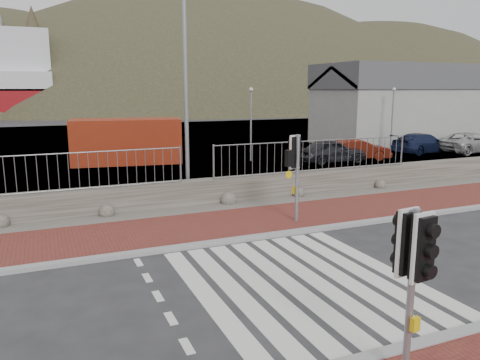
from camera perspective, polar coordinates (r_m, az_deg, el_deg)
name	(u,v)px	position (r m, az deg, el deg)	size (l,w,h in m)	color
ground	(302,282)	(10.33, 7.51, -12.20)	(220.00, 220.00, 0.00)	#28282B
sidewalk_far	(225,225)	(14.14, -1.80, -5.46)	(40.00, 3.00, 0.08)	brown
kerb_near	(400,351)	(8.15, 18.88, -19.09)	(40.00, 0.25, 0.12)	gray
kerb_far	(245,239)	(12.81, 0.65, -7.18)	(40.00, 0.25, 0.12)	gray
zebra_crossing	(302,282)	(10.33, 7.51, -12.17)	(4.62, 5.60, 0.01)	silver
gravel_strip	(204,209)	(15.95, -4.42, -3.60)	(40.00, 1.50, 0.06)	#59544C
stone_wall	(197,193)	(16.59, -5.33, -1.54)	(40.00, 0.60, 0.90)	#4A453D
railing	(197,155)	(16.21, -5.25, 3.08)	(18.07, 0.07, 1.22)	gray
quay	(113,143)	(36.59, -15.26, 4.34)	(120.00, 40.00, 0.50)	#4C4C4F
water	(77,117)	(71.32, -19.24, 7.23)	(220.00, 50.00, 0.05)	#3F4C54
harbor_building	(399,104)	(37.51, 18.77, 8.79)	(12.20, 6.20, 5.80)	#9E9E99
hills_backdrop	(110,222)	(100.47, -15.59, -4.97)	(254.00, 90.00, 100.00)	#29301D
traffic_signal_near	(413,260)	(6.72, 20.37, -9.15)	(0.38, 0.26, 2.53)	gray
traffic_signal_far	(297,159)	(14.05, 6.93, 2.50)	(0.67, 0.33, 2.73)	gray
streetlight	(189,68)	(17.03, -6.25, 13.39)	(1.76, 0.67, 8.47)	gray
shipping_container	(126,141)	(26.60, -13.68, 4.63)	(5.82, 2.42, 2.42)	maroon
car_a	(332,151)	(26.48, 11.15, 3.48)	(1.53, 3.80, 1.29)	black
car_b	(358,149)	(27.91, 14.21, 3.63)	(1.27, 3.63, 1.20)	#58180C
car_c	(422,143)	(31.96, 21.31, 4.19)	(1.79, 4.41, 1.28)	#121A38
car_d	(470,143)	(33.48, 26.22, 4.11)	(2.15, 4.66, 1.30)	#9D9D9D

